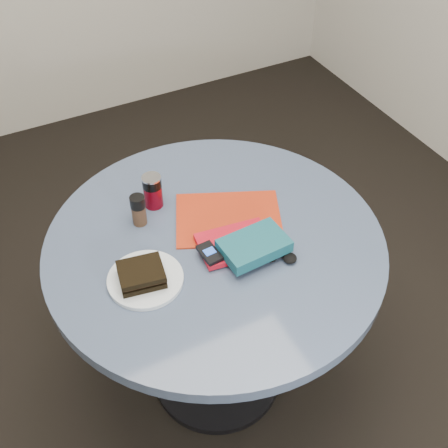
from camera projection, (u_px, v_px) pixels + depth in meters
name	position (u px, v px, depth m)	size (l,w,h in m)	color
ground	(217.00, 375.00, 2.16)	(4.00, 4.00, 0.00)	black
table	(215.00, 276.00, 1.76)	(1.00, 1.00, 0.75)	black
plate	(145.00, 279.00, 1.52)	(0.21, 0.21, 0.01)	silver
sandwich	(141.00, 274.00, 1.50)	(0.14, 0.12, 0.04)	black
soda_can	(153.00, 191.00, 1.71)	(0.07, 0.07, 0.11)	#630411
pepper_grinder	(139.00, 210.00, 1.66)	(0.06, 0.06, 0.10)	#402A1B
magazine	(228.00, 218.00, 1.70)	(0.32, 0.24, 0.01)	#9C260E
red_book	(235.00, 243.00, 1.61)	(0.21, 0.14, 0.02)	#AB0D1D
novel	(254.00, 246.00, 1.57)	(0.19, 0.12, 0.04)	#114652
mp3_player	(210.00, 253.00, 1.56)	(0.05, 0.08, 0.01)	black
headphones	(280.00, 257.00, 1.58)	(0.10, 0.09, 0.02)	black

